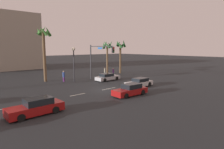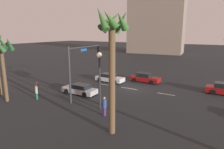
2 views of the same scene
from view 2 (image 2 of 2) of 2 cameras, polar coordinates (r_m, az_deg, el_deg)
ground_plane at (r=27.42m, az=5.83°, el=-4.16°), size 220.00×220.00×0.00m
lane_stripe_2 at (r=25.94m, az=15.31°, el=-5.50°), size 2.17×0.14×0.01m
lane_stripe_3 at (r=27.60m, az=4.98°, el=-4.02°), size 2.42×0.14×0.01m
lane_stripe_4 at (r=29.34m, az=-1.71°, el=-2.99°), size 2.40×0.14×0.01m
car_1 at (r=25.37m, az=-9.28°, el=-4.24°), size 4.61×1.85×1.26m
car_3 at (r=31.31m, az=9.44°, el=-0.96°), size 4.65×2.00×1.42m
car_5 at (r=31.08m, az=-0.71°, el=-0.99°), size 4.53×1.95×1.28m
traffic_signal at (r=23.03m, az=-8.81°, el=3.55°), size 0.40×6.21×6.23m
streetlamp at (r=19.38m, az=-3.63°, el=1.43°), size 0.56×0.56×5.79m
pedestrian_0 at (r=24.49m, az=-20.98°, el=-4.61°), size 0.35×0.35×1.79m
pedestrian_1 at (r=18.57m, az=-2.21°, el=-9.07°), size 0.45×0.45×1.85m
pedestrian_2 at (r=26.15m, az=-20.81°, el=-3.75°), size 0.33×0.33×1.64m
palm_tree_0 at (r=14.18m, az=-0.01°, el=8.30°), size 2.44×2.76×9.48m
palm_tree_3 at (r=24.49m, az=-29.28°, el=5.52°), size 2.60×2.54×7.29m
building_0 at (r=75.90m, az=12.97°, el=18.57°), size 19.97×12.09×32.88m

